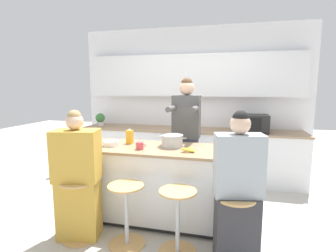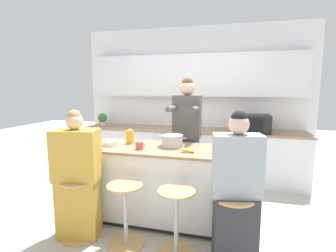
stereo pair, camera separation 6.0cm
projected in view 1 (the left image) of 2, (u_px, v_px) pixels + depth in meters
The scene contains 18 objects.
ground_plane at pixel (167, 219), 3.23m from camera, with size 16.00×16.00×0.00m, color #B2ADA3.
wall_back at pixel (192, 91), 4.84m from camera, with size 4.19×0.22×2.70m.
back_counter at pixel (188, 153), 4.69m from camera, with size 3.88×0.68×0.88m.
kitchen_island at pixel (167, 184), 3.17m from camera, with size 2.01×0.75×0.90m.
bar_stool_leftmost at pixel (79, 208), 2.78m from camera, with size 0.38×0.38×0.64m.
bar_stool_center_left at pixel (126, 213), 2.66m from camera, with size 0.38×0.38×0.64m.
bar_stool_center_right at pixel (178, 220), 2.53m from camera, with size 0.38×0.38×0.64m.
bar_stool_rightmost at pixel (235, 228), 2.39m from camera, with size 0.38×0.38×0.64m.
person_cooking at pixel (186, 141), 3.64m from camera, with size 0.38×0.55×1.74m.
person_wrapped_blanket at pixel (78, 179), 2.77m from camera, with size 0.51×0.38×1.39m.
person_seated_near at pixel (237, 195), 2.38m from camera, with size 0.46×0.34×1.42m.
cooking_pot at pixel (172, 141), 3.13m from camera, with size 0.35×0.27×0.15m.
fruit_bowl at pixel (111, 143), 3.20m from camera, with size 0.20×0.20×0.06m.
coffee_cup_near at pixel (140, 146), 3.02m from camera, with size 0.12×0.09×0.09m.
banana_bunch at pixel (188, 150), 2.89m from camera, with size 0.18×0.13×0.06m.
juice_carton at pixel (130, 137), 3.33m from camera, with size 0.08×0.08×0.19m.
microwave at pixel (253, 123), 4.31m from camera, with size 0.47×0.41×0.29m.
potted_plant at pixel (100, 119), 5.02m from camera, with size 0.18×0.18×0.24m.
Camera 1 is at (0.75, -2.94, 1.61)m, focal length 28.00 mm.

